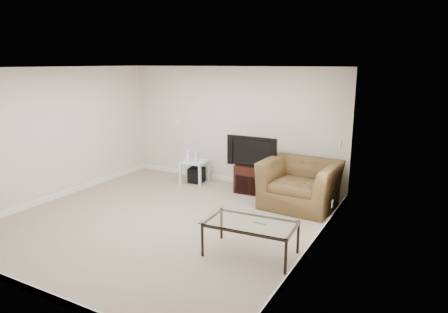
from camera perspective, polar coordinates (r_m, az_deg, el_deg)
The scene contains 18 objects.
floor at distance 6.86m, azimuth -8.58°, elevation -8.92°, with size 5.00×5.00×0.00m, color tan.
ceiling at distance 6.36m, azimuth -9.37°, elevation 12.43°, with size 5.00×5.00×0.00m, color white.
wall_back at distance 8.58m, azimuth 1.20°, elevation 4.40°, with size 5.00×0.02×2.50m, color silver.
wall_left at distance 8.24m, azimuth -22.97°, elevation 2.97°, with size 0.02×5.00×2.50m, color silver.
wall_right at distance 5.39m, azimuth 12.72°, elevation -1.30°, with size 0.02×5.00×2.50m, color silver.
plate_back at distance 9.29m, azimuth -6.56°, elevation 5.00°, with size 0.12×0.02×0.12m, color white.
plate_right_switch at distance 6.91m, azimuth 16.30°, elevation 1.69°, with size 0.02×0.09×0.13m, color white.
plate_right_outlet at distance 6.88m, azimuth 15.24°, elevation -6.53°, with size 0.02×0.08×0.12m, color white.
tv_stand at distance 8.09m, azimuth 4.26°, elevation -3.18°, with size 0.69×0.48×0.57m, color black, non-canonical shape.
dvd_player at distance 8.00m, azimuth 4.18°, elevation -1.94°, with size 0.36×0.25×0.05m, color black.
television at distance 7.92m, azimuth 4.26°, elevation 0.85°, with size 0.97×0.19×0.60m, color black.
side_table at distance 8.75m, azimuth -4.21°, elevation -2.17°, with size 0.52×0.52×0.50m, color #A6BBCA, non-canonical shape.
subwoofer at distance 8.77m, azimuth -3.96°, elevation -2.62°, with size 0.31×0.31×0.31m, color black.
game_console at distance 8.70m, azimuth -5.04°, elevation 0.17°, with size 0.05×0.17×0.23m, color white.
game_case at distance 8.62m, azimuth -3.93°, elevation -0.03°, with size 0.05×0.14×0.20m, color silver.
recliner at distance 7.34m, azimuth 10.87°, elevation -2.79°, with size 1.31×0.85×1.14m, color #4D3E23.
coffee_table at distance 5.56m, azimuth 3.82°, elevation -11.53°, with size 1.25×0.71×0.49m, color black, non-canonical shape.
remote at distance 5.40m, azimuth 5.18°, elevation -9.37°, with size 0.20×0.05×0.02m, color #B2B2B7.
Camera 1 is at (3.88, -5.04, 2.58)m, focal length 32.00 mm.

